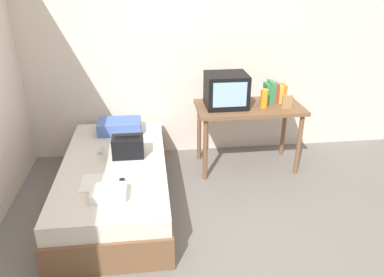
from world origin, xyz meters
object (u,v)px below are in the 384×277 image
tv (226,90)px  picture_frame (287,102)px  handbag (128,146)px  remote_dark (122,184)px  water_bottle (264,99)px  magazine (93,183)px  pillow (120,126)px  bed (116,182)px  book_row (274,92)px  remote_silver (101,150)px  desk (249,114)px  folded_towel (109,193)px

tv → picture_frame: (0.64, -0.15, -0.11)m
handbag → remote_dark: 0.54m
water_bottle → magazine: 1.98m
picture_frame → pillow: picture_frame is taller
remote_dark → pillow: bearing=93.8°
pillow → handbag: 0.62m
tv → magazine: 1.71m
bed → picture_frame: (1.83, 0.43, 0.60)m
book_row → remote_dark: size_ratio=1.59×
bed → remote_dark: bearing=-77.3°
pillow → remote_dark: pillow is taller
water_bottle → book_row: book_row is taller
tv → book_row: bearing=7.8°
bed → magazine: bearing=-110.8°
remote_silver → water_bottle: bearing=8.6°
book_row → handbag: 1.74m
desk → picture_frame: (0.37, -0.13, 0.17)m
picture_frame → pillow: bearing=171.6°
book_row → bed: bearing=-159.4°
desk → handbag: (-1.31, -0.47, -0.10)m
bed → book_row: book_row is taller
bed → remote_silver: size_ratio=13.89×
desk → tv: bearing=176.7°
remote_silver → picture_frame: bearing=6.0°
bed → desk: 1.62m
water_bottle → tv: bearing=167.1°
folded_towel → handbag: bearing=79.5°
pillow → magazine: pillow is taller
desk → water_bottle: water_bottle is taller
tv → pillow: 1.24m
desk → magazine: 1.87m
bed → book_row: (1.76, 0.66, 0.64)m
book_row → folded_towel: book_row is taller
bed → handbag: bearing=34.6°
tv → magazine: (-1.33, -0.96, -0.47)m
handbag → remote_silver: 0.32m
magazine → folded_towel: size_ratio=1.04×
tv → folded_towel: bearing=-134.8°
handbag → magazine: bearing=-120.8°
water_bottle → book_row: 0.24m
desk → water_bottle: bearing=-29.4°
pillow → remote_dark: bearing=-86.2°
remote_silver → folded_towel: bearing=-79.8°
desk → magazine: (-1.60, -0.95, -0.20)m
water_bottle → remote_dark: (-1.49, -0.93, -0.39)m
remote_silver → folded_towel: (0.15, -0.84, 0.03)m
magazine → remote_silver: 0.61m
bed → desk: (1.45, 0.57, 0.43)m
remote_silver → folded_towel: size_ratio=0.51×
picture_frame → desk: bearing=160.4°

